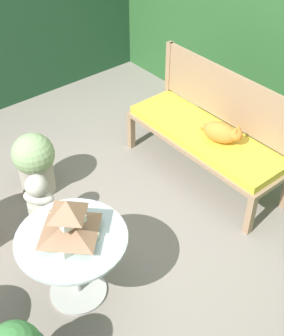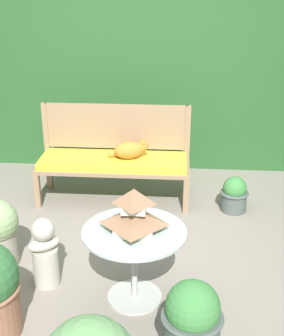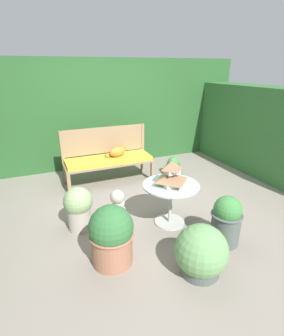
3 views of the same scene
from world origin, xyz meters
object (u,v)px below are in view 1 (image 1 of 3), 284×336
Objects in this scene: potted_plant_path_edge at (35,162)px; garden_bust at (40,205)px; garden_bench at (205,139)px; pagoda_birdhouse at (69,223)px; patio_table at (73,250)px; cat at (221,132)px.

garden_bust is at bearing -25.48° from potted_plant_path_edge.
pagoda_birdhouse is (0.38, -1.68, 0.31)m from garden_bench.
pagoda_birdhouse reaches higher than garden_bust.
patio_table is at bearing -77.17° from garden_bench.
garden_bust is (-0.72, 0.13, -0.45)m from pagoda_birdhouse.
cat is at bearing 96.98° from pagoda_birdhouse.
pagoda_birdhouse is at bearing 90.00° from patio_table.
patio_table is (0.21, -1.68, -0.12)m from cat.
cat reaches higher than garden_bust.
pagoda_birdhouse is at bearing -100.00° from cat.
pagoda_birdhouse reaches higher than potted_plant_path_edge.
potted_plant_path_edge reaches higher than patio_table.
cat is 1.67m from potted_plant_path_edge.
garden_bench is 1.75m from pagoda_birdhouse.
patio_table is at bearing -16.54° from potted_plant_path_edge.
garden_bench is 2.69× the size of potted_plant_path_edge.
cat reaches higher than potted_plant_path_edge.
garden_bust is at bearing 169.85° from patio_table.
patio_table is at bearing -47.43° from garden_bust.
pagoda_birdhouse is (0.21, -1.68, 0.15)m from cat.
cat is at bearing 0.76° from garden_bench.
garden_bench is at bearing 58.73° from potted_plant_path_edge.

